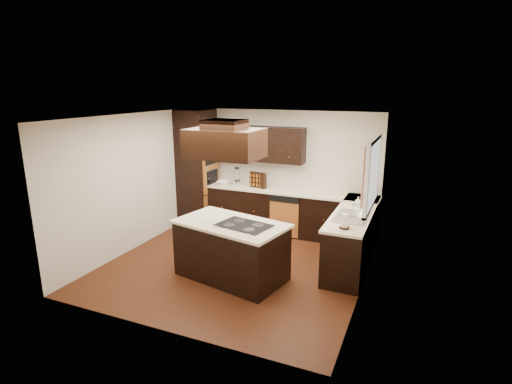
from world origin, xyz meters
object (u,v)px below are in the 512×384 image
oven_column (197,176)px  island (231,251)px  range_hood (225,143)px  spice_rack (258,180)px

oven_column → island: oven_column is taller
oven_column → island: size_ratio=1.28×
range_hood → spice_rack: bearing=101.0°
island → spice_rack: 2.35m
oven_column → range_hood: range_hood is taller
oven_column → spice_rack: size_ratio=5.53×
oven_column → spice_rack: (1.43, 0.05, 0.02)m
spice_rack → island: bearing=-62.5°
spice_rack → oven_column: bearing=-162.4°
spice_rack → range_hood: bearing=-63.5°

